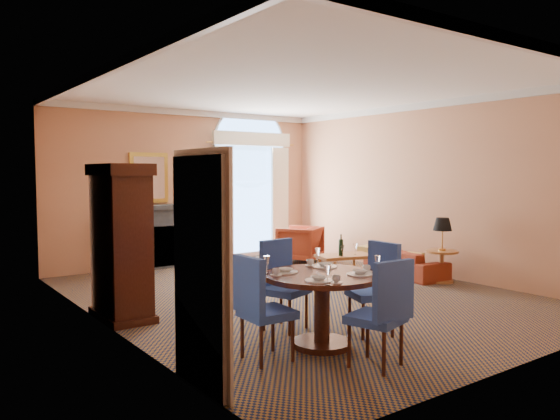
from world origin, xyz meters
TOP-DOWN VIEW (x-y plane):
  - ground at (0.00, 0.00)m, footprint 7.50×7.50m
  - room_envelope at (-0.03, 0.67)m, footprint 6.04×7.52m
  - armoire at (-2.72, 0.26)m, footprint 0.58×1.03m
  - dining_table at (-1.35, -2.15)m, footprint 1.29×1.29m
  - dining_chair_north at (-1.28, -1.28)m, footprint 0.61×0.61m
  - dining_chair_south at (-1.32, -3.03)m, footprint 0.60×0.60m
  - dining_chair_east at (-0.48, -2.13)m, footprint 0.61×0.61m
  - dining_chair_west at (-2.18, -2.14)m, footprint 0.51×0.50m
  - sofa at (2.55, 0.08)m, footprint 0.90×1.77m
  - armchair at (1.96, 2.49)m, footprint 1.13×1.14m
  - coffee_table at (1.24, 0.30)m, footprint 1.06×0.76m
  - side_table at (2.60, -0.70)m, footprint 0.56×0.56m

SIDE VIEW (x-z plane):
  - ground at x=0.00m, z-range 0.00..0.00m
  - sofa at x=2.55m, z-range 0.00..0.49m
  - armchair at x=1.96m, z-range 0.00..0.76m
  - coffee_table at x=1.24m, z-range 0.02..0.88m
  - dining_table at x=-1.35m, z-range 0.09..1.10m
  - dining_chair_north at x=-1.28m, z-range 0.08..1.15m
  - dining_chair_south at x=-1.32m, z-range 0.08..1.15m
  - dining_chair_east at x=-0.48m, z-range 0.08..1.15m
  - dining_chair_west at x=-2.18m, z-range 0.08..1.15m
  - side_table at x=2.60m, z-range 0.15..1.25m
  - armoire at x=-2.72m, z-range -0.04..1.98m
  - room_envelope at x=-0.03m, z-range 0.78..4.23m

